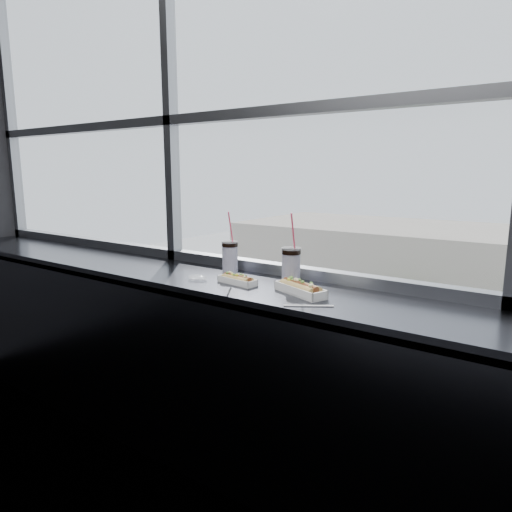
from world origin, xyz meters
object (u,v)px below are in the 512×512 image
Objects in this scene: hotdog_tray_left at (237,279)px; car_near_a at (233,388)px; car_far_a at (350,354)px; tree_left at (392,307)px; hotdog_tray_right at (300,288)px; car_near_b at (369,435)px; wrapper at (198,278)px; soda_cup_left at (230,256)px; soda_cup_right at (291,265)px; loose_straw at (309,306)px.

hotdog_tray_left reaches higher than car_near_a.
tree_left reaches higher than car_far_a.
hotdog_tray_right reaches higher than car_near_b.
hotdog_tray_right is at bearing 9.62° from hotdog_tray_left.
car_near_b is (4.42, -8.00, -0.05)m from car_far_a.
hotdog_tray_left reaches higher than wrapper.
car_far_a is (-9.35, 24.15, -11.12)m from soda_cup_left.
soda_cup_right reaches higher than hotdog_tray_left.
hotdog_tray_left is at bearing -139.63° from car_near_a.
car_far_a is at bearing 111.17° from soda_cup_left.
wrapper reaches higher than tree_left.
tree_left is at bearing -19.06° from car_near_a.
car_far_a is at bearing -108.34° from tree_left.
soda_cup_right is at bearing -159.59° from car_far_a.
soda_cup_right is (0.25, 0.12, 0.09)m from hotdog_tray_left.
hotdog_tray_left is at bearing 130.38° from loose_straw.
wrapper is at bearing -157.78° from hotdog_tray_left.
tree_left is at bearing 128.36° from hotdog_tray_right.
car_near_a is (-12.86, 16.32, -11.03)m from hotdog_tray_left.
soda_cup_right reaches higher than car_near_b.
car_near_a is 1.01× the size of car_far_a.
hotdog_tray_right is at bearing 6.14° from wrapper.
hotdog_tray_left reaches higher than loose_straw.
soda_cup_left is 28.18m from car_far_a.
tree_left is at bearing 106.70° from soda_cup_right.
car_far_a is at bearing 30.30° from car_near_b.
car_far_a is 1.05× the size of car_near_b.
tree_left is (-8.21, 28.32, -8.63)m from hotdog_tray_left.
wrapper is (-0.48, -0.18, -0.10)m from soda_cup_right.
car_near_b is (-4.89, 16.38, -11.07)m from wrapper.
hotdog_tray_left reaches higher than car_far_a.
wrapper is (-0.05, -0.23, -0.09)m from soda_cup_left.
hotdog_tray_left is at bearing -73.83° from tree_left.
loose_straw is (0.69, -0.32, -0.10)m from soda_cup_left.
car_near_a is at bearing 136.60° from hotdog_tray_left.
soda_cup_left is (-0.56, 0.16, 0.08)m from hotdog_tray_right.
loose_straw is at bearing -138.82° from car_near_a.
soda_cup_right is 0.06× the size of car_far_a.
car_near_a reaches higher than car_near_b.
soda_cup_right is at bearing 157.73° from hotdog_tray_right.
car_near_a is (-13.23, 16.31, -11.03)m from hotdog_tray_right.
hotdog_tray_left is 28.36m from car_far_a.
wrapper is 30.72m from tree_left.
soda_cup_left is 0.44m from soda_cup_right.
soda_cup_left is 0.06× the size of car_near_b.
hotdog_tray_right is 0.05× the size of car_far_a.
soda_cup_left is at bearing -160.44° from car_far_a.
car_near_a is at bearing 155.81° from car_far_a.
soda_cup_left is 23.35m from car_near_a.
hotdog_tray_left is 0.04× the size of car_near_a.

